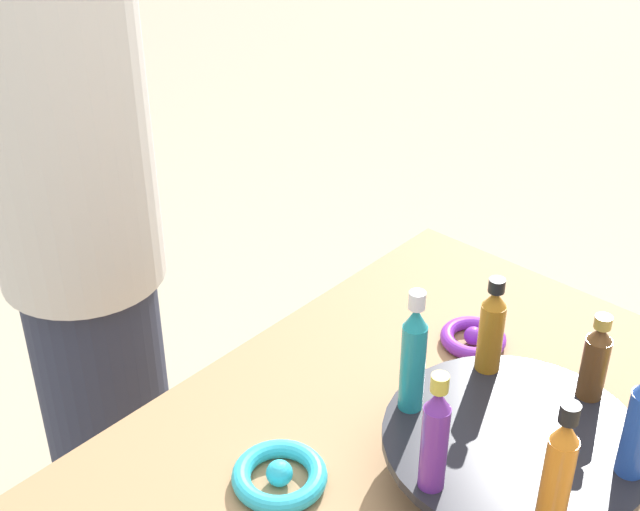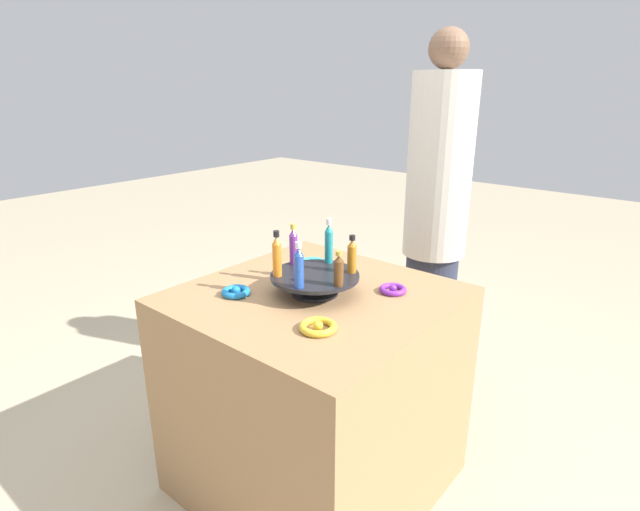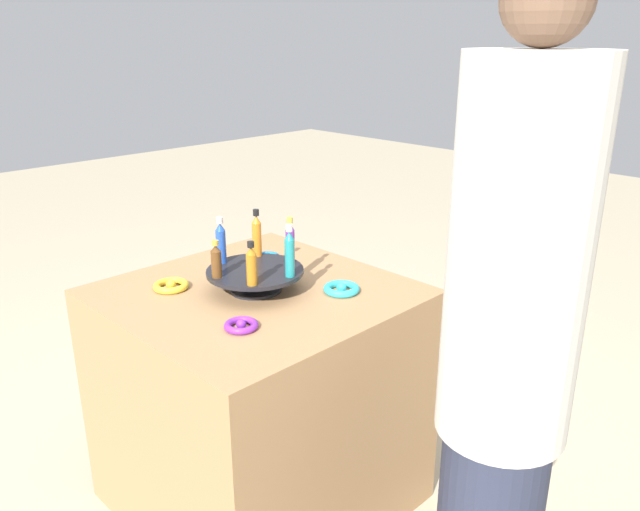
# 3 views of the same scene
# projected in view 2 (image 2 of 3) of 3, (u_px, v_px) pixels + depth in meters

# --- Properties ---
(ground_plane) EXTENTS (12.00, 12.00, 0.00)m
(ground_plane) POSITION_uv_depth(u_px,v_px,m) (316.00, 477.00, 1.85)
(ground_plane) COLOR tan
(party_table) EXTENTS (0.80, 0.80, 0.74)m
(party_table) POSITION_uv_depth(u_px,v_px,m) (315.00, 392.00, 1.73)
(party_table) COLOR #9E754C
(party_table) RESTS_ON ground_plane
(display_stand) EXTENTS (0.28, 0.28, 0.07)m
(display_stand) POSITION_uv_depth(u_px,v_px,m) (315.00, 280.00, 1.59)
(display_stand) COLOR black
(display_stand) RESTS_ON party_table
(bottle_blue) EXTENTS (0.03, 0.03, 0.14)m
(bottle_blue) POSITION_uv_depth(u_px,v_px,m) (299.00, 267.00, 1.46)
(bottle_blue) COLOR #234CAD
(bottle_blue) RESTS_ON display_stand
(bottle_brown) EXTENTS (0.03, 0.03, 0.11)m
(bottle_brown) POSITION_uv_depth(u_px,v_px,m) (339.00, 270.00, 1.48)
(bottle_brown) COLOR brown
(bottle_brown) RESTS_ON display_stand
(bottle_amber) EXTENTS (0.03, 0.03, 0.12)m
(bottle_amber) POSITION_uv_depth(u_px,v_px,m) (352.00, 256.00, 1.58)
(bottle_amber) COLOR #AD6B19
(bottle_amber) RESTS_ON display_stand
(bottle_teal) EXTENTS (0.03, 0.03, 0.15)m
(bottle_teal) POSITION_uv_depth(u_px,v_px,m) (329.00, 243.00, 1.67)
(bottle_teal) COLOR teal
(bottle_teal) RESTS_ON display_stand
(bottle_purple) EXTENTS (0.03, 0.03, 0.14)m
(bottle_purple) POSITION_uv_depth(u_px,v_px,m) (293.00, 246.00, 1.66)
(bottle_purple) COLOR #702D93
(bottle_purple) RESTS_ON display_stand
(bottle_orange) EXTENTS (0.03, 0.03, 0.15)m
(bottle_orange) POSITION_uv_depth(u_px,v_px,m) (277.00, 255.00, 1.55)
(bottle_orange) COLOR orange
(bottle_orange) RESTS_ON display_stand
(ribbon_bow_teal) EXTENTS (0.11, 0.11, 0.03)m
(ribbon_bow_teal) POSITION_uv_depth(u_px,v_px,m) (313.00, 263.00, 1.85)
(ribbon_bow_teal) COLOR #2DB7CC
(ribbon_bow_teal) RESTS_ON party_table
(ribbon_bow_blue) EXTENTS (0.09, 0.09, 0.03)m
(ribbon_bow_blue) POSITION_uv_depth(u_px,v_px,m) (236.00, 292.00, 1.60)
(ribbon_bow_blue) COLOR blue
(ribbon_bow_blue) RESTS_ON party_table
(ribbon_bow_gold) EXTENTS (0.11, 0.11, 0.03)m
(ribbon_bow_gold) POSITION_uv_depth(u_px,v_px,m) (318.00, 327.00, 1.37)
(ribbon_bow_gold) COLOR gold
(ribbon_bow_gold) RESTS_ON party_table
(ribbon_bow_purple) EXTENTS (0.09, 0.09, 0.03)m
(ribbon_bow_purple) POSITION_uv_depth(u_px,v_px,m) (393.00, 289.00, 1.62)
(ribbon_bow_purple) COLOR purple
(ribbon_bow_purple) RESTS_ON party_table
(person_figure) EXTENTS (0.27, 0.27, 1.59)m
(person_figure) POSITION_uv_depth(u_px,v_px,m) (435.00, 223.00, 2.18)
(person_figure) COLOR #282D42
(person_figure) RESTS_ON ground_plane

